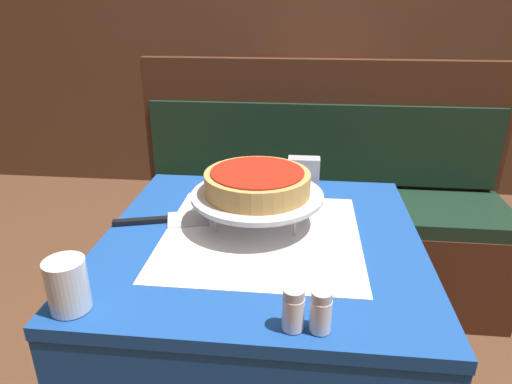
{
  "coord_description": "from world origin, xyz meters",
  "views": [
    {
      "loc": [
        0.09,
        -1.02,
        1.28
      ],
      "look_at": [
        -0.02,
        0.03,
        0.83
      ],
      "focal_mm": 32.0,
      "sensor_mm": 36.0,
      "label": 1
    }
  ],
  "objects_px": {
    "pizza_server": "(166,220)",
    "condiment_caddy": "(316,89)",
    "dining_table_front": "(261,271)",
    "deep_dish_pizza": "(257,182)",
    "dining_table_rear": "(320,118)",
    "napkin_holder": "(304,171)",
    "pepper_shaker": "(321,311)",
    "salt_shaker": "(293,309)",
    "pizza_pan_stand": "(257,197)",
    "water_glass_near": "(67,285)",
    "booth_bench": "(317,229)"
  },
  "relations": [
    {
      "from": "booth_bench",
      "to": "pizza_server",
      "type": "relative_size",
      "value": 6.17
    },
    {
      "from": "pizza_pan_stand",
      "to": "condiment_caddy",
      "type": "height_order",
      "value": "condiment_caddy"
    },
    {
      "from": "deep_dish_pizza",
      "to": "water_glass_near",
      "type": "bearing_deg",
      "value": -128.72
    },
    {
      "from": "dining_table_front",
      "to": "pepper_shaker",
      "type": "relative_size",
      "value": 9.76
    },
    {
      "from": "booth_bench",
      "to": "salt_shaker",
      "type": "xyz_separation_m",
      "value": [
        -0.08,
        -1.17,
        0.44
      ]
    },
    {
      "from": "water_glass_near",
      "to": "napkin_holder",
      "type": "bearing_deg",
      "value": 57.53
    },
    {
      "from": "water_glass_near",
      "to": "napkin_holder",
      "type": "relative_size",
      "value": 1.05
    },
    {
      "from": "dining_table_front",
      "to": "pepper_shaker",
      "type": "xyz_separation_m",
      "value": [
        0.14,
        -0.35,
        0.15
      ]
    },
    {
      "from": "pepper_shaker",
      "to": "condiment_caddy",
      "type": "relative_size",
      "value": 0.46
    },
    {
      "from": "pizza_pan_stand",
      "to": "water_glass_near",
      "type": "bearing_deg",
      "value": -128.72
    },
    {
      "from": "pizza_server",
      "to": "napkin_holder",
      "type": "xyz_separation_m",
      "value": [
        0.36,
        0.3,
        0.04
      ]
    },
    {
      "from": "pizza_pan_stand",
      "to": "pizza_server",
      "type": "distance_m",
      "value": 0.26
    },
    {
      "from": "deep_dish_pizza",
      "to": "napkin_holder",
      "type": "distance_m",
      "value": 0.32
    },
    {
      "from": "pizza_server",
      "to": "napkin_holder",
      "type": "height_order",
      "value": "napkin_holder"
    },
    {
      "from": "booth_bench",
      "to": "condiment_caddy",
      "type": "height_order",
      "value": "booth_bench"
    },
    {
      "from": "water_glass_near",
      "to": "napkin_holder",
      "type": "distance_m",
      "value": 0.82
    },
    {
      "from": "pizza_pan_stand",
      "to": "salt_shaker",
      "type": "distance_m",
      "value": 0.43
    },
    {
      "from": "dining_table_rear",
      "to": "pepper_shaker",
      "type": "bearing_deg",
      "value": -91.46
    },
    {
      "from": "booth_bench",
      "to": "pizza_pan_stand",
      "type": "distance_m",
      "value": 0.92
    },
    {
      "from": "salt_shaker",
      "to": "pizza_server",
      "type": "bearing_deg",
      "value": 131.52
    },
    {
      "from": "pizza_pan_stand",
      "to": "water_glass_near",
      "type": "xyz_separation_m",
      "value": [
        -0.32,
        -0.4,
        -0.02
      ]
    },
    {
      "from": "dining_table_rear",
      "to": "condiment_caddy",
      "type": "bearing_deg",
      "value": 113.96
    },
    {
      "from": "dining_table_rear",
      "to": "napkin_holder",
      "type": "relative_size",
      "value": 7.35
    },
    {
      "from": "dining_table_rear",
      "to": "deep_dish_pizza",
      "type": "bearing_deg",
      "value": -97.38
    },
    {
      "from": "booth_bench",
      "to": "dining_table_front",
      "type": "bearing_deg",
      "value": -101.99
    },
    {
      "from": "pizza_server",
      "to": "pepper_shaker",
      "type": "xyz_separation_m",
      "value": [
        0.4,
        -0.4,
        0.04
      ]
    },
    {
      "from": "pizza_pan_stand",
      "to": "booth_bench",
      "type": "bearing_deg",
      "value": 75.84
    },
    {
      "from": "dining_table_rear",
      "to": "deep_dish_pizza",
      "type": "distance_m",
      "value": 1.63
    },
    {
      "from": "dining_table_rear",
      "to": "pizza_server",
      "type": "xyz_separation_m",
      "value": [
        -0.45,
        -1.62,
        0.1
      ]
    },
    {
      "from": "booth_bench",
      "to": "water_glass_near",
      "type": "xyz_separation_m",
      "value": [
        -0.51,
        -1.16,
        0.46
      ]
    },
    {
      "from": "water_glass_near",
      "to": "condiment_caddy",
      "type": "xyz_separation_m",
      "value": [
        0.5,
        2.07,
        0.01
      ]
    },
    {
      "from": "water_glass_near",
      "to": "salt_shaker",
      "type": "distance_m",
      "value": 0.43
    },
    {
      "from": "pizza_server",
      "to": "condiment_caddy",
      "type": "xyz_separation_m",
      "value": [
        0.42,
        1.68,
        0.05
      ]
    },
    {
      "from": "pizza_pan_stand",
      "to": "deep_dish_pizza",
      "type": "xyz_separation_m",
      "value": [
        0.0,
        0.0,
        0.04
      ]
    },
    {
      "from": "pizza_pan_stand",
      "to": "salt_shaker",
      "type": "relative_size",
      "value": 4.16
    },
    {
      "from": "salt_shaker",
      "to": "dining_table_rear",
      "type": "bearing_deg",
      "value": 87.16
    },
    {
      "from": "dining_table_front",
      "to": "water_glass_near",
      "type": "height_order",
      "value": "water_glass_near"
    },
    {
      "from": "condiment_caddy",
      "to": "deep_dish_pizza",
      "type": "bearing_deg",
      "value": -96.11
    },
    {
      "from": "booth_bench",
      "to": "pizza_pan_stand",
      "type": "height_order",
      "value": "booth_bench"
    },
    {
      "from": "dining_table_front",
      "to": "napkin_holder",
      "type": "height_order",
      "value": "napkin_holder"
    },
    {
      "from": "dining_table_front",
      "to": "salt_shaker",
      "type": "relative_size",
      "value": 9.63
    },
    {
      "from": "dining_table_rear",
      "to": "pizza_pan_stand",
      "type": "relative_size",
      "value": 2.13
    },
    {
      "from": "dining_table_front",
      "to": "deep_dish_pizza",
      "type": "distance_m",
      "value": 0.23
    },
    {
      "from": "dining_table_rear",
      "to": "salt_shaker",
      "type": "relative_size",
      "value": 8.88
    },
    {
      "from": "pizza_pan_stand",
      "to": "deep_dish_pizza",
      "type": "bearing_deg",
      "value": 29.74
    },
    {
      "from": "booth_bench",
      "to": "condiment_caddy",
      "type": "bearing_deg",
      "value": 90.86
    },
    {
      "from": "pizza_server",
      "to": "salt_shaker",
      "type": "distance_m",
      "value": 0.53
    },
    {
      "from": "deep_dish_pizza",
      "to": "salt_shaker",
      "type": "distance_m",
      "value": 0.43
    },
    {
      "from": "pizza_pan_stand",
      "to": "water_glass_near",
      "type": "distance_m",
      "value": 0.51
    },
    {
      "from": "deep_dish_pizza",
      "to": "salt_shaker",
      "type": "xyz_separation_m",
      "value": [
        0.11,
        -0.41,
        -0.08
      ]
    }
  ]
}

